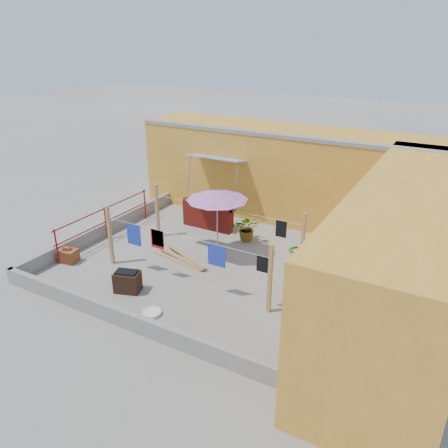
{
  "coord_description": "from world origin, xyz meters",
  "views": [
    {
      "loc": [
        5.94,
        -9.67,
        6.13
      ],
      "look_at": [
        0.3,
        0.3,
        1.21
      ],
      "focal_mm": 35.0,
      "sensor_mm": 36.0,
      "label": 1
    }
  ],
  "objects_px": {
    "outdoor_table": "(212,210)",
    "brick_stack": "(68,256)",
    "water_jug_b": "(354,260)",
    "green_hose": "(297,250)",
    "plant_back_a": "(247,228)",
    "patio_umbrella": "(217,195)",
    "brazier": "(127,281)",
    "water_jug_a": "(290,278)",
    "white_basin": "(152,313)"
  },
  "relations": [
    {
      "from": "patio_umbrella",
      "to": "brick_stack",
      "type": "bearing_deg",
      "value": -145.42
    },
    {
      "from": "plant_back_a",
      "to": "patio_umbrella",
      "type": "bearing_deg",
      "value": -101.35
    },
    {
      "from": "plant_back_a",
      "to": "outdoor_table",
      "type": "bearing_deg",
      "value": 167.05
    },
    {
      "from": "brazier",
      "to": "white_basin",
      "type": "height_order",
      "value": "brazier"
    },
    {
      "from": "water_jug_b",
      "to": "green_hose",
      "type": "distance_m",
      "value": 1.76
    },
    {
      "from": "green_hose",
      "to": "plant_back_a",
      "type": "xyz_separation_m",
      "value": [
        -1.72,
        -0.03,
        0.4
      ]
    },
    {
      "from": "brick_stack",
      "to": "water_jug_b",
      "type": "xyz_separation_m",
      "value": [
        7.4,
        3.95,
        -0.04
      ]
    },
    {
      "from": "outdoor_table",
      "to": "brick_stack",
      "type": "distance_m",
      "value": 4.94
    },
    {
      "from": "water_jug_b",
      "to": "patio_umbrella",
      "type": "bearing_deg",
      "value": -159.04
    },
    {
      "from": "water_jug_a",
      "to": "patio_umbrella",
      "type": "bearing_deg",
      "value": 170.88
    },
    {
      "from": "green_hose",
      "to": "outdoor_table",
      "type": "bearing_deg",
      "value": 174.29
    },
    {
      "from": "white_basin",
      "to": "brick_stack",
      "type": "bearing_deg",
      "value": 166.53
    },
    {
      "from": "outdoor_table",
      "to": "plant_back_a",
      "type": "distance_m",
      "value": 1.6
    },
    {
      "from": "patio_umbrella",
      "to": "outdoor_table",
      "type": "bearing_deg",
      "value": 125.03
    },
    {
      "from": "water_jug_a",
      "to": "plant_back_a",
      "type": "bearing_deg",
      "value": 140.21
    },
    {
      "from": "outdoor_table",
      "to": "water_jug_b",
      "type": "relative_size",
      "value": 3.94
    },
    {
      "from": "green_hose",
      "to": "brazier",
      "type": "bearing_deg",
      "value": -124.88
    },
    {
      "from": "patio_umbrella",
      "to": "water_jug_b",
      "type": "distance_m",
      "value": 4.4
    },
    {
      "from": "water_jug_b",
      "to": "green_hose",
      "type": "bearing_deg",
      "value": 179.2
    },
    {
      "from": "outdoor_table",
      "to": "green_hose",
      "type": "relative_size",
      "value": 2.9
    },
    {
      "from": "outdoor_table",
      "to": "water_jug_a",
      "type": "relative_size",
      "value": 4.38
    },
    {
      "from": "brick_stack",
      "to": "water_jug_b",
      "type": "distance_m",
      "value": 8.39
    },
    {
      "from": "water_jug_a",
      "to": "water_jug_b",
      "type": "bearing_deg",
      "value": 55.47
    },
    {
      "from": "brazier",
      "to": "water_jug_b",
      "type": "xyz_separation_m",
      "value": [
        4.79,
        4.33,
        -0.12
      ]
    },
    {
      "from": "brazier",
      "to": "water_jug_b",
      "type": "relative_size",
      "value": 2.0
    },
    {
      "from": "patio_umbrella",
      "to": "plant_back_a",
      "type": "relative_size",
      "value": 2.68
    },
    {
      "from": "brazier",
      "to": "water_jug_b",
      "type": "height_order",
      "value": "brazier"
    },
    {
      "from": "patio_umbrella",
      "to": "water_jug_a",
      "type": "distance_m",
      "value": 3.1
    },
    {
      "from": "white_basin",
      "to": "plant_back_a",
      "type": "bearing_deg",
      "value": 88.59
    },
    {
      "from": "brazier",
      "to": "plant_back_a",
      "type": "height_order",
      "value": "plant_back_a"
    },
    {
      "from": "water_jug_a",
      "to": "white_basin",
      "type": "bearing_deg",
      "value": -127.59
    },
    {
      "from": "green_hose",
      "to": "plant_back_a",
      "type": "height_order",
      "value": "plant_back_a"
    },
    {
      "from": "outdoor_table",
      "to": "plant_back_a",
      "type": "xyz_separation_m",
      "value": [
        1.54,
        -0.36,
        -0.19
      ]
    },
    {
      "from": "water_jug_a",
      "to": "plant_back_a",
      "type": "height_order",
      "value": "plant_back_a"
    },
    {
      "from": "patio_umbrella",
      "to": "water_jug_a",
      "type": "bearing_deg",
      "value": -9.12
    },
    {
      "from": "plant_back_a",
      "to": "brick_stack",
      "type": "bearing_deg",
      "value": -134.87
    },
    {
      "from": "outdoor_table",
      "to": "white_basin",
      "type": "xyz_separation_m",
      "value": [
        1.42,
        -5.21,
        -0.58
      ]
    },
    {
      "from": "outdoor_table",
      "to": "plant_back_a",
      "type": "bearing_deg",
      "value": -12.95
    },
    {
      "from": "patio_umbrella",
      "to": "plant_back_a",
      "type": "bearing_deg",
      "value": 78.65
    },
    {
      "from": "brazier",
      "to": "plant_back_a",
      "type": "distance_m",
      "value": 4.52
    },
    {
      "from": "patio_umbrella",
      "to": "white_basin",
      "type": "distance_m",
      "value": 3.92
    },
    {
      "from": "white_basin",
      "to": "water_jug_b",
      "type": "height_order",
      "value": "water_jug_b"
    },
    {
      "from": "brick_stack",
      "to": "water_jug_b",
      "type": "bearing_deg",
      "value": 28.09
    },
    {
      "from": "brazier",
      "to": "white_basin",
      "type": "distance_m",
      "value": 1.33
    },
    {
      "from": "patio_umbrella",
      "to": "water_jug_a",
      "type": "height_order",
      "value": "patio_umbrella"
    },
    {
      "from": "brick_stack",
      "to": "plant_back_a",
      "type": "distance_m",
      "value": 5.57
    },
    {
      "from": "brazier",
      "to": "green_hose",
      "type": "bearing_deg",
      "value": 55.12
    },
    {
      "from": "patio_umbrella",
      "to": "water_jug_b",
      "type": "bearing_deg",
      "value": 20.96
    },
    {
      "from": "brick_stack",
      "to": "white_basin",
      "type": "xyz_separation_m",
      "value": [
        3.81,
        -0.91,
        -0.16
      ]
    },
    {
      "from": "outdoor_table",
      "to": "brick_stack",
      "type": "height_order",
      "value": "outdoor_table"
    }
  ]
}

